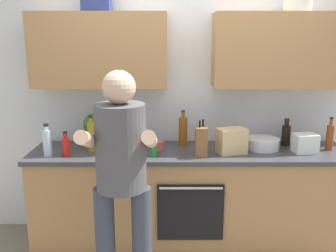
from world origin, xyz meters
The scene contains 18 objects.
ground_plane centered at (0.00, 0.00, 0.00)m, with size 12.00×12.00×0.00m, color #756B5B.
back_wall_unit centered at (0.00, 0.27, 1.50)m, with size 4.00×0.38×2.50m.
counter centered at (0.00, 0.00, 0.45)m, with size 2.84×0.67×0.90m.
person_standing centered at (-0.51, -0.81, 1.00)m, with size 0.49×0.45×1.69m.
bottle_soda centered at (-0.32, -0.17, 0.98)m, with size 0.05×0.05×0.19m.
bottle_soy centered at (0.91, 0.18, 1.01)m, with size 0.08×0.08×0.25m.
bottle_water centered at (-1.22, -0.15, 1.02)m, with size 0.07×0.07×0.28m.
bottle_syrup centered at (-0.06, 0.17, 1.04)m, with size 0.08×0.08×0.33m.
bottle_vinegar centered at (1.25, 0.02, 1.02)m, with size 0.06×0.06×0.30m.
bottle_hotsauce centered at (-1.07, -0.14, 0.99)m, with size 0.07×0.07×0.21m.
bottle_oil centered at (-0.87, -0.02, 1.04)m, with size 0.07×0.07×0.32m.
cup_ceramic centered at (-0.28, 0.01, 0.94)m, with size 0.09×0.09×0.08m, color #BF4C47.
mixing_bowl centered at (0.66, 0.06, 0.95)m, with size 0.30×0.30×0.10m, color silver.
knife_block centered at (0.08, -0.14, 1.03)m, with size 0.10×0.14×0.31m.
potted_herb centered at (-0.87, 0.15, 1.08)m, with size 0.21×0.21×0.31m.
grocery_bag_rice centered at (-0.53, -0.04, 0.99)m, with size 0.24×0.18×0.18m, color beige.
grocery_bag_bread centered at (0.36, -0.07, 1.01)m, with size 0.24×0.16×0.22m, color tan.
grocery_bag_produce centered at (1.00, -0.06, 0.98)m, with size 0.20×0.15×0.17m, color silver.
Camera 1 is at (-0.20, -3.18, 1.89)m, focal length 39.77 mm.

